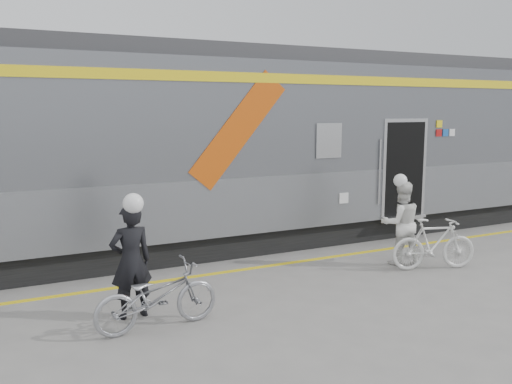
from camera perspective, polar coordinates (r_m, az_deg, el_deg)
ground at (r=8.25m, az=7.12°, el=-11.72°), size 90.00×90.00×0.00m
train at (r=12.21m, az=2.94°, el=4.84°), size 24.00×3.17×4.10m
safety_strip at (r=10.02m, az=0.29°, el=-7.93°), size 24.00×0.12×0.01m
man at (r=7.70m, az=-13.03°, el=-7.11°), size 0.61×0.42×1.60m
bicycle_left at (r=7.35m, az=-10.38°, el=-10.75°), size 1.72×0.70×0.88m
woman at (r=10.43m, az=15.01°, el=-3.18°), size 0.90×0.79×1.56m
bicycle_right at (r=10.30m, az=18.22°, el=-5.21°), size 1.63×0.90×0.94m
helmet_man at (r=7.51m, az=-13.28°, el=-0.18°), size 0.28×0.28×0.28m
helmet_woman at (r=10.28m, az=15.20°, el=1.75°), size 0.25×0.25×0.25m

